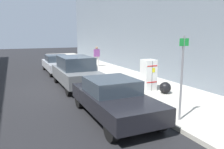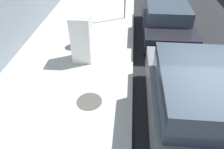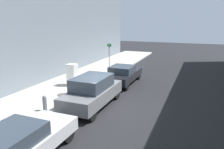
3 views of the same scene
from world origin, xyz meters
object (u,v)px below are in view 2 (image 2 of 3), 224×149
Objects in this scene: trash_bag at (77,40)px; parked_sedan_dark at (166,20)px; discarded_refrigerator at (82,39)px; parked_suv_gray at (193,104)px.

parked_sedan_dark reaches higher than trash_bag.
discarded_refrigerator reaches higher than trash_bag.
trash_bag is 3.76m from parked_sedan_dark.
parked_suv_gray is 5.12m from parked_sedan_dark.
discarded_refrigerator is 0.36× the size of parked_sedan_dark.
discarded_refrigerator is 4.14m from parked_suv_gray.
discarded_refrigerator is at bearing 137.60° from parked_suv_gray.
parked_sedan_dark is at bearing 37.20° from discarded_refrigerator.
trash_bag is at bearing -157.28° from parked_sedan_dark.
discarded_refrigerator is at bearing -142.80° from parked_sedan_dark.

